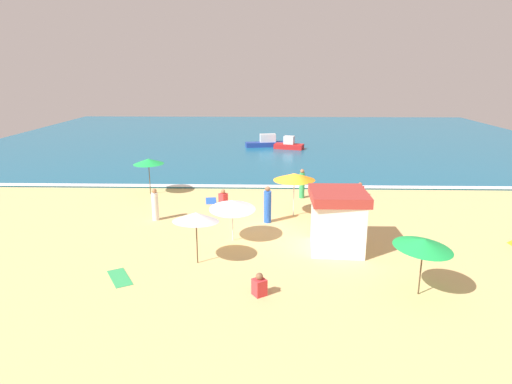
{
  "coord_description": "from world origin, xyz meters",
  "views": [
    {
      "loc": [
        -0.51,
        -21.82,
        7.5
      ],
      "look_at": [
        -1.15,
        2.35,
        0.8
      ],
      "focal_mm": 31.25,
      "sensor_mm": 36.0,
      "label": 1
    }
  ],
  "objects_px": {
    "beachgoer_0": "(155,205)",
    "beachgoer_7": "(302,184)",
    "beach_umbrella_2": "(294,177)",
    "beachgoer_6": "(223,198)",
    "beach_umbrella_0": "(148,161)",
    "beachgoer_2": "(259,286)",
    "beachgoer_5": "(268,205)",
    "beachgoer_4": "(360,190)",
    "beach_umbrella_1": "(232,205)",
    "beach_umbrella_3": "(424,244)",
    "lifeguard_cabana": "(337,220)",
    "small_boat_0": "(289,145)",
    "small_boat_1": "(268,143)",
    "beach_umbrella_4": "(196,217)"
  },
  "relations": [
    {
      "from": "beachgoer_2",
      "to": "beachgoer_5",
      "type": "distance_m",
      "value": 7.57
    },
    {
      "from": "beachgoer_2",
      "to": "beachgoer_7",
      "type": "distance_m",
      "value": 12.25
    },
    {
      "from": "beach_umbrella_1",
      "to": "beach_umbrella_2",
      "type": "xyz_separation_m",
      "value": [
        2.93,
        3.61,
        0.42
      ]
    },
    {
      "from": "beachgoer_5",
      "to": "small_boat_1",
      "type": "xyz_separation_m",
      "value": [
        -0.01,
        22.23,
        -0.39
      ]
    },
    {
      "from": "beach_umbrella_3",
      "to": "beachgoer_6",
      "type": "distance_m",
      "value": 13.06
    },
    {
      "from": "beachgoer_5",
      "to": "beachgoer_4",
      "type": "bearing_deg",
      "value": 41.26
    },
    {
      "from": "beach_umbrella_0",
      "to": "beachgoer_2",
      "type": "height_order",
      "value": "beach_umbrella_0"
    },
    {
      "from": "beach_umbrella_4",
      "to": "small_boat_1",
      "type": "distance_m",
      "value": 27.38
    },
    {
      "from": "beachgoer_2",
      "to": "beach_umbrella_1",
      "type": "bearing_deg",
      "value": 104.41
    },
    {
      "from": "lifeguard_cabana",
      "to": "beachgoer_6",
      "type": "xyz_separation_m",
      "value": [
        -5.52,
        6.41,
        -0.94
      ]
    },
    {
      "from": "beach_umbrella_1",
      "to": "beachgoer_7",
      "type": "height_order",
      "value": "beach_umbrella_1"
    },
    {
      "from": "small_boat_0",
      "to": "beach_umbrella_3",
      "type": "bearing_deg",
      "value": -83.57
    },
    {
      "from": "beachgoer_2",
      "to": "beachgoer_5",
      "type": "height_order",
      "value": "beachgoer_5"
    },
    {
      "from": "lifeguard_cabana",
      "to": "beach_umbrella_2",
      "type": "height_order",
      "value": "lifeguard_cabana"
    },
    {
      "from": "beachgoer_2",
      "to": "beachgoer_4",
      "type": "height_order",
      "value": "beachgoer_4"
    },
    {
      "from": "lifeguard_cabana",
      "to": "beachgoer_0",
      "type": "height_order",
      "value": "lifeguard_cabana"
    },
    {
      "from": "lifeguard_cabana",
      "to": "beachgoer_0",
      "type": "relative_size",
      "value": 1.56
    },
    {
      "from": "lifeguard_cabana",
      "to": "beachgoer_7",
      "type": "height_order",
      "value": "lifeguard_cabana"
    },
    {
      "from": "beach_umbrella_4",
      "to": "beachgoer_7",
      "type": "height_order",
      "value": "beach_umbrella_4"
    },
    {
      "from": "beachgoer_0",
      "to": "beachgoer_7",
      "type": "distance_m",
      "value": 8.88
    },
    {
      "from": "beachgoer_6",
      "to": "beach_umbrella_0",
      "type": "bearing_deg",
      "value": 157.07
    },
    {
      "from": "beachgoer_2",
      "to": "small_boat_1",
      "type": "relative_size",
      "value": 0.19
    },
    {
      "from": "beach_umbrella_1",
      "to": "beach_umbrella_3",
      "type": "relative_size",
      "value": 0.89
    },
    {
      "from": "lifeguard_cabana",
      "to": "beachgoer_4",
      "type": "bearing_deg",
      "value": 72.26
    },
    {
      "from": "beachgoer_7",
      "to": "beach_umbrella_3",
      "type": "bearing_deg",
      "value": -74.99
    },
    {
      "from": "beach_umbrella_1",
      "to": "beachgoer_6",
      "type": "distance_m",
      "value": 5.82
    },
    {
      "from": "beachgoer_4",
      "to": "small_boat_0",
      "type": "relative_size",
      "value": 0.29
    },
    {
      "from": "beachgoer_0",
      "to": "beachgoer_5",
      "type": "xyz_separation_m",
      "value": [
        5.74,
        -0.21,
        0.1
      ]
    },
    {
      "from": "beach_umbrella_3",
      "to": "beachgoer_7",
      "type": "xyz_separation_m",
      "value": [
        -3.17,
        11.81,
        -1.01
      ]
    },
    {
      "from": "beachgoer_2",
      "to": "beachgoer_4",
      "type": "relative_size",
      "value": 0.96
    },
    {
      "from": "beachgoer_4",
      "to": "beachgoer_5",
      "type": "height_order",
      "value": "beachgoer_5"
    },
    {
      "from": "beach_umbrella_3",
      "to": "small_boat_1",
      "type": "xyz_separation_m",
      "value": [
        -5.23,
        29.57,
        -1.36
      ]
    },
    {
      "from": "beach_umbrella_4",
      "to": "beachgoer_2",
      "type": "distance_m",
      "value": 3.94
    },
    {
      "from": "beachgoer_7",
      "to": "beachgoer_5",
      "type": "bearing_deg",
      "value": -114.66
    },
    {
      "from": "beach_umbrella_1",
      "to": "beachgoer_4",
      "type": "relative_size",
      "value": 2.81
    },
    {
      "from": "beachgoer_6",
      "to": "small_boat_0",
      "type": "relative_size",
      "value": 0.3
    },
    {
      "from": "beachgoer_4",
      "to": "small_boat_0",
      "type": "bearing_deg",
      "value": 102.61
    },
    {
      "from": "small_boat_1",
      "to": "beachgoer_4",
      "type": "bearing_deg",
      "value": -71.96
    },
    {
      "from": "beachgoer_5",
      "to": "beach_umbrella_4",
      "type": "bearing_deg",
      "value": -119.28
    },
    {
      "from": "beach_umbrella_2",
      "to": "beachgoer_6",
      "type": "distance_m",
      "value": 4.71
    },
    {
      "from": "lifeguard_cabana",
      "to": "beachgoer_7",
      "type": "relative_size",
      "value": 1.46
    },
    {
      "from": "beach_umbrella_0",
      "to": "beachgoer_5",
      "type": "height_order",
      "value": "beach_umbrella_0"
    },
    {
      "from": "beach_umbrella_0",
      "to": "small_boat_0",
      "type": "relative_size",
      "value": 0.88
    },
    {
      "from": "beachgoer_2",
      "to": "beachgoer_7",
      "type": "bearing_deg",
      "value": 79.08
    },
    {
      "from": "beach_umbrella_1",
      "to": "beach_umbrella_3",
      "type": "xyz_separation_m",
      "value": [
        6.78,
        -4.82,
        0.17
      ]
    },
    {
      "from": "beach_umbrella_0",
      "to": "beach_umbrella_1",
      "type": "bearing_deg",
      "value": -53.02
    },
    {
      "from": "beach_umbrella_3",
      "to": "small_boat_1",
      "type": "relative_size",
      "value": 0.61
    },
    {
      "from": "beach_umbrella_1",
      "to": "lifeguard_cabana",
      "type": "bearing_deg",
      "value": -10.4
    },
    {
      "from": "beach_umbrella_3",
      "to": "small_boat_0",
      "type": "relative_size",
      "value": 0.92
    },
    {
      "from": "beach_umbrella_2",
      "to": "beachgoer_7",
      "type": "relative_size",
      "value": 1.3
    }
  ]
}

